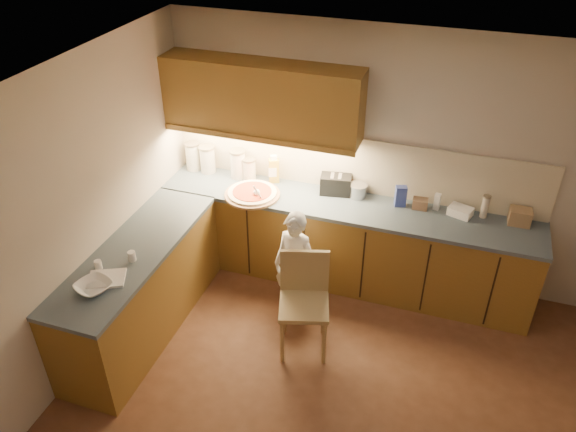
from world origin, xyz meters
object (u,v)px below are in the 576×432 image
object	(u,v)px
pizza_on_board	(252,194)
oil_jug	(274,170)
toaster	(336,184)
child	(295,267)
wooden_chair	(304,295)

from	to	relation	value
pizza_on_board	oil_jug	xyz separation A→B (m)	(0.11, 0.33, 0.12)
oil_jug	toaster	bearing A→B (deg)	-1.49
pizza_on_board	child	world-z (taller)	child
wooden_chair	oil_jug	xyz separation A→B (m)	(-0.71, 1.20, 0.51)
wooden_chair	oil_jug	size ratio (longest dim) A/B	3.11
oil_jug	toaster	distance (m)	0.67
pizza_on_board	toaster	world-z (taller)	pizza_on_board
oil_jug	pizza_on_board	bearing A→B (deg)	-108.26
oil_jug	child	bearing A→B (deg)	-59.56
pizza_on_board	toaster	size ratio (longest dim) A/B	1.70
wooden_chair	oil_jug	world-z (taller)	oil_jug
pizza_on_board	wooden_chair	world-z (taller)	pizza_on_board
wooden_chair	child	bearing A→B (deg)	104.22
toaster	child	bearing A→B (deg)	-109.31
pizza_on_board	wooden_chair	bearing A→B (deg)	-46.73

